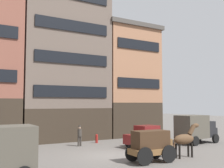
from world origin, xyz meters
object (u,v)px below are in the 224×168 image
Objects in this scene: draft_horse at (185,139)px; delivery_truck_far at (196,128)px; pedestrian_officer at (80,135)px; fire_hydrant_curbside at (97,138)px; sedan_light at (146,136)px; cargo_wagon at (151,144)px.

delivery_truck_far is at bearing 36.75° from draft_horse.
pedestrian_officer is at bearing 117.42° from draft_horse.
sedan_light is at bearing -60.10° from fire_hydrant_curbside.
delivery_truck_far is 1.18× the size of sedan_light.
pedestrian_officer is at bearing 144.63° from sedan_light.
draft_horse reaches higher than sedan_light.
draft_horse reaches higher than fire_hydrant_curbside.
pedestrian_officer reaches higher than fire_hydrant_curbside.
cargo_wagon is at bearing -80.83° from pedestrian_officer.
pedestrian_officer is (-1.33, 8.25, -0.17)m from cargo_wagon.
cargo_wagon is at bearing -95.31° from fire_hydrant_curbside.
cargo_wagon is 3.60× the size of fire_hydrant_curbside.
cargo_wagon is 0.67× the size of delivery_truck_far.
fire_hydrant_curbside is at bearing 147.96° from delivery_truck_far.
delivery_truck_far is 5.40× the size of fire_hydrant_curbside.
delivery_truck_far is 2.50× the size of pedestrian_officer.
cargo_wagon is at bearing 179.94° from draft_horse.
draft_horse is at bearing -143.25° from delivery_truck_far.
delivery_truck_far is (8.75, 4.33, 0.28)m from cargo_wagon.
cargo_wagon is 5.96m from sedan_light.
pedestrian_officer is at bearing -155.12° from fire_hydrant_curbside.
draft_horse is 9.30m from pedestrian_officer.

